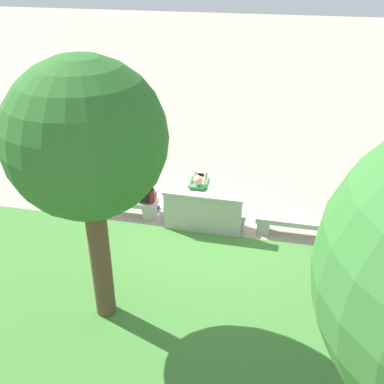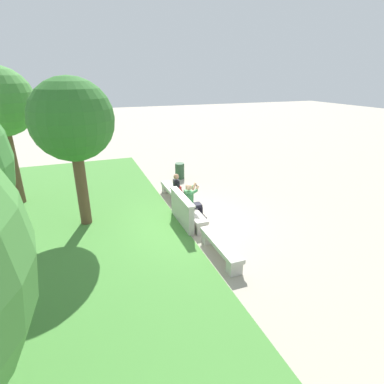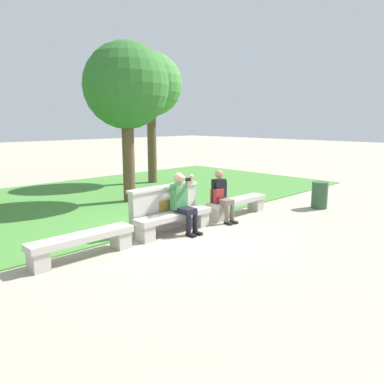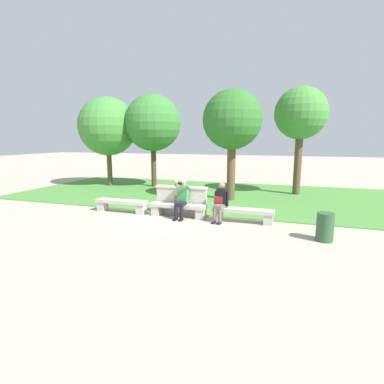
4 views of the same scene
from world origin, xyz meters
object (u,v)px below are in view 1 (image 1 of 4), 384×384
at_px(person_distant, 146,192).
at_px(backpack, 148,196).
at_px(bench_near, 205,214).
at_px(tree_far_back, 86,141).
at_px(bench_mid, 119,203).
at_px(bench_main, 299,225).
at_px(person_photographer, 199,196).
at_px(trash_bin, 55,173).

relative_size(person_distant, backpack, 2.94).
height_order(bench_near, tree_far_back, tree_far_back).
bearing_deg(backpack, person_distant, -42.99).
distance_m(bench_near, bench_mid, 2.21).
height_order(bench_main, bench_near, same).
bearing_deg(tree_far_back, bench_mid, -72.78).
bearing_deg(bench_mid, bench_main, 180.00).
xyz_separation_m(bench_main, person_photographer, (2.38, -0.08, 0.44)).
bearing_deg(bench_main, person_distant, -1.02).
bearing_deg(backpack, person_photographer, -176.26).
distance_m(bench_mid, trash_bin, 2.56).
xyz_separation_m(tree_far_back, trash_bin, (3.34, -4.44, -3.01)).
bearing_deg(bench_mid, tree_far_back, 107.22).
distance_m(bench_mid, person_distant, 0.81).
relative_size(bench_main, person_distant, 1.56).
xyz_separation_m(bench_mid, trash_bin, (2.31, -1.10, 0.07)).
relative_size(bench_near, person_distant, 1.56).
height_order(bench_main, tree_far_back, tree_far_back).
bearing_deg(tree_far_back, bench_near, -109.38).
bearing_deg(trash_bin, backpack, 160.36).
xyz_separation_m(bench_main, tree_far_back, (3.38, 3.34, 3.08)).
bearing_deg(person_photographer, trash_bin, -13.26).
xyz_separation_m(person_photographer, tree_far_back, (1.00, 3.42, 2.65)).
distance_m(bench_main, tree_far_back, 5.67).
xyz_separation_m(backpack, tree_far_back, (-0.25, 3.33, 2.76)).
bearing_deg(person_photographer, bench_mid, 2.19).
relative_size(bench_mid, person_distant, 1.56).
bearing_deg(person_distant, tree_far_back, 95.39).
bearing_deg(bench_mid, trash_bin, -25.51).
bearing_deg(trash_bin, tree_far_back, 126.99).
relative_size(bench_near, tree_far_back, 0.42).
relative_size(bench_main, bench_mid, 1.00).
distance_m(person_distant, backpack, 0.11).
xyz_separation_m(bench_mid, person_photographer, (-2.04, -0.08, 0.44)).
xyz_separation_m(bench_near, tree_far_back, (1.17, 3.34, 3.08)).
height_order(bench_near, person_photographer, person_photographer).
xyz_separation_m(person_distant, backpack, (-0.07, 0.07, -0.05)).
distance_m(bench_near, person_distant, 1.54).
bearing_deg(person_distant, bench_main, 178.98).
xyz_separation_m(bench_near, bench_mid, (2.21, 0.00, 0.00)).
bearing_deg(bench_main, tree_far_back, 44.62).
distance_m(bench_main, bench_mid, 4.42).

